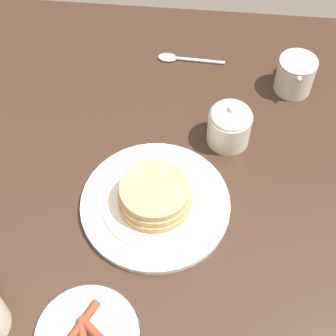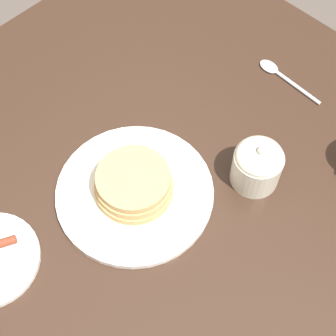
{
  "view_description": "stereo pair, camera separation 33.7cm",
  "coord_description": "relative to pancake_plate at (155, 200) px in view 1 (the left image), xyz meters",
  "views": [
    {
      "loc": [
        -0.42,
        -0.1,
        1.52
      ],
      "look_at": [
        0.11,
        -0.04,
        0.76
      ],
      "focal_mm": 55.0,
      "sensor_mm": 36.0,
      "label": 1
    },
    {
      "loc": [
        -0.2,
        -0.35,
        1.5
      ],
      "look_at": [
        0.11,
        -0.04,
        0.76
      ],
      "focal_mm": 55.0,
      "sensor_mm": 36.0,
      "label": 2
    }
  ],
  "objects": [
    {
      "name": "side_plate_bacon",
      "position": [
        -0.24,
        0.08,
        -0.01
      ],
      "size": [
        0.16,
        0.16,
        0.02
      ],
      "color": "silver",
      "rests_on": "dining_table"
    },
    {
      "name": "sugar_bowl",
      "position": [
        0.16,
        -0.12,
        0.02
      ],
      "size": [
        0.08,
        0.08,
        0.09
      ],
      "color": "beige",
      "rests_on": "dining_table"
    },
    {
      "name": "dining_table",
      "position": [
        -0.05,
        0.03,
        -0.14
      ],
      "size": [
        1.21,
        0.92,
        0.73
      ],
      "color": "#332116",
      "rests_on": "ground_plane"
    },
    {
      "name": "spoon",
      "position": [
        0.38,
        -0.01,
        -0.02
      ],
      "size": [
        0.03,
        0.15,
        0.01
      ],
      "color": "silver",
      "rests_on": "dining_table"
    },
    {
      "name": "creamer_pitcher",
      "position": [
        0.31,
        -0.25,
        0.02
      ],
      "size": [
        0.11,
        0.08,
        0.09
      ],
      "color": "beige",
      "rests_on": "dining_table"
    },
    {
      "name": "pancake_plate",
      "position": [
        0.0,
        0.0,
        0.0
      ],
      "size": [
        0.26,
        0.26,
        0.06
      ],
      "color": "white",
      "rests_on": "dining_table"
    }
  ]
}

